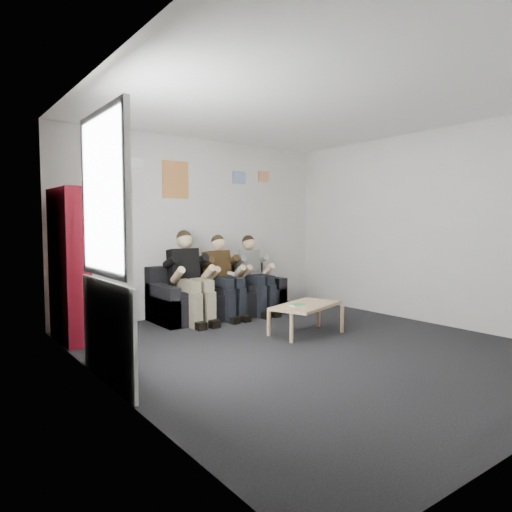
# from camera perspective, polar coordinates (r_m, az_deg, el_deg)

# --- Properties ---
(room_shell) EXTENTS (5.00, 5.00, 5.00)m
(room_shell) POSITION_cam_1_polar(r_m,az_deg,el_deg) (5.11, 6.81, 3.53)
(room_shell) COLOR black
(room_shell) RESTS_ON ground
(sofa) EXTENTS (2.01, 0.82, 0.78)m
(sofa) POSITION_cam_1_polar(r_m,az_deg,el_deg) (6.95, -4.83, -5.21)
(sofa) COLOR black
(sofa) RESTS_ON ground
(bookshelf) EXTENTS (0.27, 0.81, 1.81)m
(bookshelf) POSITION_cam_1_polar(r_m,az_deg,el_deg) (5.78, -22.20, -1.11)
(bookshelf) COLOR maroon
(bookshelf) RESTS_ON ground
(coffee_table) EXTENTS (0.96, 0.53, 0.38)m
(coffee_table) POSITION_cam_1_polar(r_m,az_deg,el_deg) (5.82, 6.28, -6.45)
(coffee_table) COLOR tan
(coffee_table) RESTS_ON ground
(game_cases) EXTENTS (0.19, 0.15, 0.03)m
(game_cases) POSITION_cam_1_polar(r_m,az_deg,el_deg) (5.67, 5.16, -6.12)
(game_cases) COLOR silver
(game_cases) RESTS_ON coffee_table
(person_left) EXTENTS (0.42, 0.89, 1.31)m
(person_left) POSITION_cam_1_polar(r_m,az_deg,el_deg) (6.45, -8.18, -2.72)
(person_left) COLOR black
(person_left) RESTS_ON sofa
(person_middle) EXTENTS (0.38, 0.81, 1.23)m
(person_middle) POSITION_cam_1_polar(r_m,az_deg,el_deg) (6.74, -4.00, -2.63)
(person_middle) COLOR #4B3419
(person_middle) RESTS_ON sofa
(person_right) EXTENTS (0.37, 0.80, 1.22)m
(person_right) POSITION_cam_1_polar(r_m,az_deg,el_deg) (7.06, -0.17, -2.37)
(person_right) COLOR silver
(person_right) RESTS_ON sofa
(radiator) EXTENTS (0.10, 0.64, 0.60)m
(radiator) POSITION_cam_1_polar(r_m,az_deg,el_deg) (4.27, -17.16, -10.26)
(radiator) COLOR white
(radiator) RESTS_ON ground
(window) EXTENTS (0.05, 1.30, 2.36)m
(window) POSITION_cam_1_polar(r_m,az_deg,el_deg) (4.14, -18.32, -1.20)
(window) COLOR white
(window) RESTS_ON room_shell
(poster_large) EXTENTS (0.42, 0.01, 0.55)m
(poster_large) POSITION_cam_1_polar(r_m,az_deg,el_deg) (6.97, -10.04, 9.37)
(poster_large) COLOR gold
(poster_large) RESTS_ON room_shell
(poster_blue) EXTENTS (0.25, 0.01, 0.20)m
(poster_blue) POSITION_cam_1_polar(r_m,az_deg,el_deg) (7.56, -2.11, 9.77)
(poster_blue) COLOR #396BC3
(poster_blue) RESTS_ON room_shell
(poster_pink) EXTENTS (0.22, 0.01, 0.18)m
(poster_pink) POSITION_cam_1_polar(r_m,az_deg,el_deg) (7.86, 0.94, 9.92)
(poster_pink) COLOR #C23C75
(poster_pink) RESTS_ON room_shell
(poster_sign) EXTENTS (0.20, 0.01, 0.14)m
(poster_sign) POSITION_cam_1_polar(r_m,az_deg,el_deg) (6.75, -14.71, 11.19)
(poster_sign) COLOR white
(poster_sign) RESTS_ON room_shell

